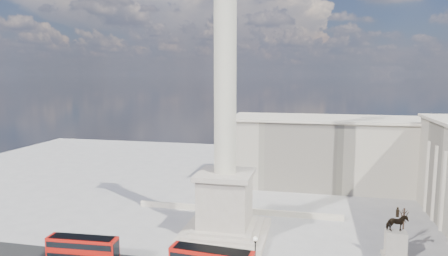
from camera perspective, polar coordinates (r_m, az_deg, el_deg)
ground at (r=64.79m, az=-0.82°, el=-16.70°), size 180.00×180.00×0.00m
nelsons_column at (r=65.38m, az=0.16°, el=-4.53°), size 14.00×14.00×49.85m
balustrade_wall at (r=79.14m, az=1.89°, el=-11.66°), size 40.00×0.60×1.10m
building_northeast at (r=99.37m, az=15.94°, el=-3.31°), size 51.00×17.00×16.60m
red_bus_a at (r=62.11m, az=-19.47°, el=-16.11°), size 10.17×2.90×4.08m
victorian_lamp at (r=53.60m, az=4.48°, el=-17.80°), size 0.54×0.54×6.29m
equestrian_statue at (r=65.69m, az=23.34°, el=-14.51°), size 3.64×2.73×7.67m
bare_tree_mid at (r=70.26m, az=24.33°, el=-11.19°), size 1.62×1.62×6.14m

